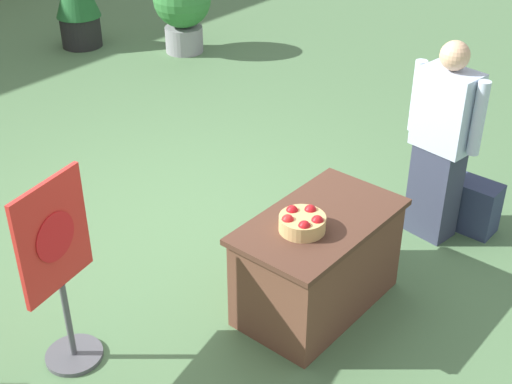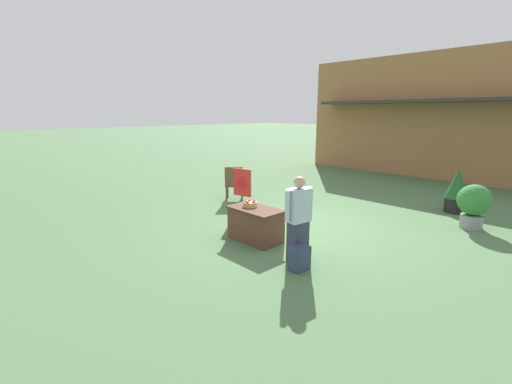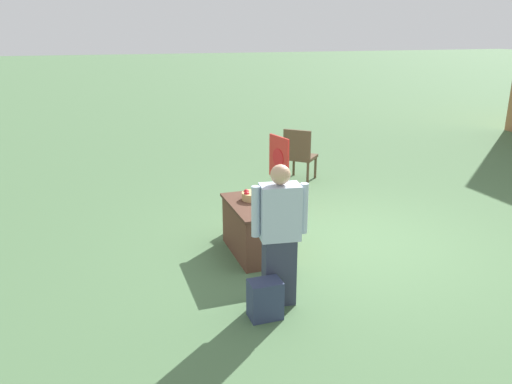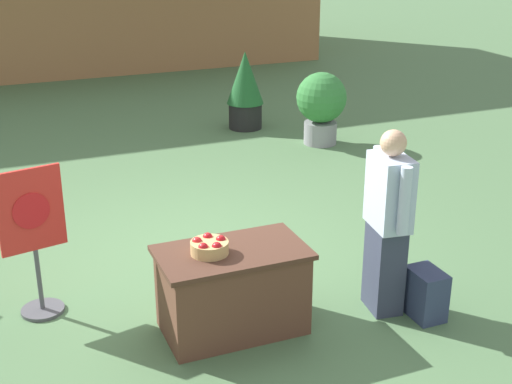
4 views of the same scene
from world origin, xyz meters
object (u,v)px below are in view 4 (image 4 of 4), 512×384
at_px(display_table, 232,290).
at_px(backpack, 425,294).
at_px(apple_basket, 209,246).
at_px(poster_board, 34,238).
at_px(potted_plant_far_right, 245,89).
at_px(potted_plant_far_left, 321,103).
at_px(person_visitor, 388,222).

bearing_deg(display_table, backpack, -15.35).
relative_size(apple_basket, poster_board, 0.23).
bearing_deg(potted_plant_far_right, poster_board, -128.78).
bearing_deg(potted_plant_far_left, poster_board, -142.40).
distance_m(display_table, apple_basket, 0.45).
bearing_deg(potted_plant_far_right, apple_basket, -114.17).
distance_m(backpack, poster_board, 3.24).
xyz_separation_m(poster_board, potted_plant_far_left, (4.33, 3.34, -0.08)).
bearing_deg(poster_board, potted_plant_far_left, 115.82).
bearing_deg(potted_plant_far_right, person_visitor, -99.57).
bearing_deg(person_visitor, potted_plant_far_right, -91.92).
bearing_deg(person_visitor, potted_plant_far_left, -103.01).
xyz_separation_m(apple_basket, backpack, (1.72, -0.44, -0.55)).
xyz_separation_m(apple_basket, poster_board, (-1.22, 0.85, -0.08)).
relative_size(backpack, potted_plant_far_left, 0.40).
distance_m(person_visitor, potted_plant_far_left, 4.67).
bearing_deg(backpack, display_table, 164.65).
xyz_separation_m(potted_plant_far_right, potted_plant_far_left, (0.71, -1.17, -0.03)).
bearing_deg(backpack, potted_plant_far_right, 83.29).
relative_size(display_table, potted_plant_far_left, 1.12).
bearing_deg(backpack, potted_plant_far_left, 73.20).
relative_size(apple_basket, potted_plant_far_left, 0.28).
distance_m(apple_basket, potted_plant_far_right, 5.87).
distance_m(display_table, potted_plant_far_left, 5.13).
xyz_separation_m(person_visitor, potted_plant_far_right, (0.93, 5.54, -0.17)).
bearing_deg(poster_board, backpack, 54.58).
bearing_deg(person_visitor, poster_board, -13.44).
height_order(apple_basket, potted_plant_far_right, potted_plant_far_right).
xyz_separation_m(apple_basket, potted_plant_far_right, (2.40, 5.35, -0.14)).
distance_m(person_visitor, poster_board, 2.88).
xyz_separation_m(backpack, potted_plant_far_left, (1.39, 4.62, 0.39)).
height_order(display_table, potted_plant_far_left, potted_plant_far_left).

